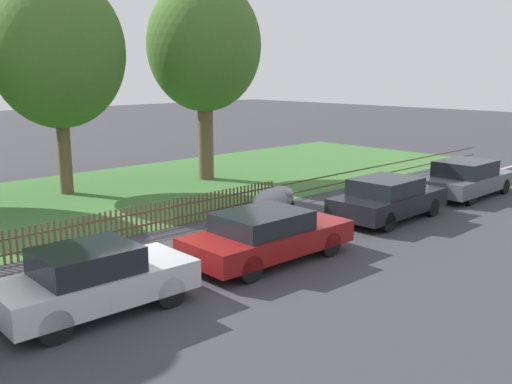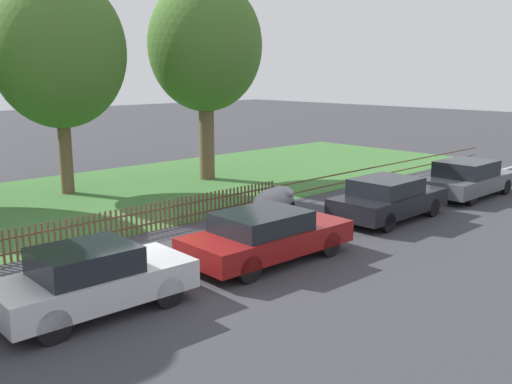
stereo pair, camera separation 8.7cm
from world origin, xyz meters
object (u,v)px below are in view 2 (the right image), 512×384
object	(u,v)px
parked_car_white_van	(468,178)
tree_far_left	(205,46)
parked_car_black_saloon	(93,279)
parked_car_navy_estate	(266,235)
tree_mid_park	(59,52)
parked_car_red_compact	(388,198)
covered_motorcycle	(275,200)

from	to	relation	value
parked_car_white_van	tree_far_left	size ratio (longest dim) A/B	0.53
parked_car_black_saloon	tree_far_left	distance (m)	14.95
parked_car_black_saloon	parked_car_navy_estate	size ratio (longest dim) A/B	0.86
parked_car_white_van	tree_mid_park	world-z (taller)	tree_mid_park
parked_car_navy_estate	tree_far_left	distance (m)	12.29
parked_car_red_compact	covered_motorcycle	xyz separation A→B (m)	(-2.53, 2.50, -0.06)
parked_car_white_van	tree_mid_park	bearing A→B (deg)	134.53
parked_car_black_saloon	parked_car_red_compact	xyz separation A→B (m)	(10.18, 0.13, -0.01)
parked_car_navy_estate	parked_car_red_compact	bearing A→B (deg)	3.54
parked_car_black_saloon	covered_motorcycle	size ratio (longest dim) A/B	2.05
parked_car_black_saloon	parked_car_white_van	bearing A→B (deg)	1.89
parked_car_red_compact	covered_motorcycle	distance (m)	3.56
parked_car_navy_estate	tree_mid_park	bearing A→B (deg)	90.62
covered_motorcycle	parked_car_white_van	bearing A→B (deg)	-18.75
parked_car_black_saloon	tree_mid_park	size ratio (longest dim) A/B	0.47
tree_mid_park	tree_far_left	distance (m)	5.92
tree_far_left	covered_motorcycle	bearing A→B (deg)	-112.23
parked_car_red_compact	parked_car_black_saloon	bearing A→B (deg)	179.94
parked_car_black_saloon	tree_mid_park	world-z (taller)	tree_mid_park
parked_car_white_van	covered_motorcycle	size ratio (longest dim) A/B	2.38
covered_motorcycle	tree_far_left	distance (m)	8.94
parked_car_navy_estate	tree_mid_park	size ratio (longest dim) A/B	0.54
parked_car_navy_estate	parked_car_white_van	distance (m)	10.67
parked_car_navy_estate	parked_car_black_saloon	bearing A→B (deg)	-179.98
parked_car_navy_estate	covered_motorcycle	size ratio (longest dim) A/B	2.39
parked_car_navy_estate	covered_motorcycle	xyz separation A→B (m)	(3.07, 2.72, -0.04)
parked_car_white_van	covered_motorcycle	world-z (taller)	parked_car_white_van
parked_car_red_compact	tree_mid_park	world-z (taller)	tree_mid_park
parked_car_black_saloon	tree_mid_park	bearing A→B (deg)	68.41
parked_car_black_saloon	parked_car_navy_estate	xyz separation A→B (m)	(4.57, -0.10, -0.03)
parked_car_red_compact	tree_mid_park	xyz separation A→B (m)	(-5.48, 10.72, 4.61)
parked_car_navy_estate	tree_mid_park	distance (m)	11.88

